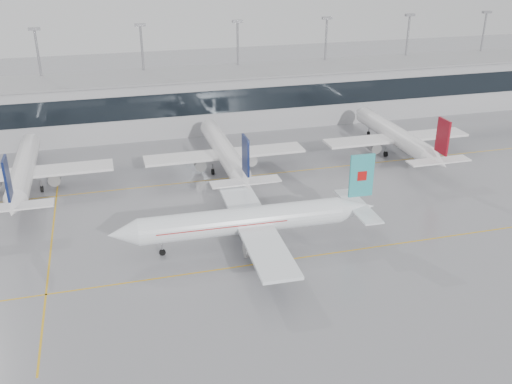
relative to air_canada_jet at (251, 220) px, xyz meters
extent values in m
plane|color=gray|center=(2.56, -5.34, -3.89)|extent=(320.00, 320.00, 0.00)
cube|color=gold|center=(2.56, -5.34, -3.88)|extent=(120.00, 0.25, 0.01)
cube|color=gold|center=(2.56, 24.66, -3.88)|extent=(120.00, 0.25, 0.01)
cube|color=gold|center=(-27.44, 9.66, -3.88)|extent=(0.25, 60.00, 0.01)
cube|color=#A0A0A4|center=(2.56, 56.66, 2.11)|extent=(180.00, 15.00, 12.00)
cube|color=black|center=(2.56, 49.11, 3.61)|extent=(180.00, 0.20, 5.00)
cube|color=gray|center=(2.56, 56.66, 8.31)|extent=(182.00, 16.00, 0.40)
cylinder|color=gray|center=(-30.44, 62.66, 7.11)|extent=(0.50, 0.50, 22.00)
cube|color=gray|center=(-30.44, 62.66, 18.41)|extent=(2.40, 1.00, 0.60)
cylinder|color=gray|center=(-8.44, 62.66, 7.11)|extent=(0.50, 0.50, 22.00)
cube|color=gray|center=(-8.44, 62.66, 18.41)|extent=(2.40, 1.00, 0.60)
cylinder|color=gray|center=(13.56, 62.66, 7.11)|extent=(0.50, 0.50, 22.00)
cube|color=gray|center=(13.56, 62.66, 18.41)|extent=(2.40, 1.00, 0.60)
cylinder|color=gray|center=(35.56, 62.66, 7.11)|extent=(0.50, 0.50, 22.00)
cube|color=gray|center=(35.56, 62.66, 18.41)|extent=(2.40, 1.00, 0.60)
cylinder|color=gray|center=(57.56, 62.66, 7.11)|extent=(0.50, 0.50, 22.00)
cube|color=gray|center=(57.56, 62.66, 18.41)|extent=(2.40, 1.00, 0.60)
cylinder|color=gray|center=(79.56, 62.66, 7.11)|extent=(0.50, 0.50, 22.00)
cube|color=gray|center=(79.56, 62.66, 18.41)|extent=(2.40, 1.00, 0.60)
cylinder|color=white|center=(-1.27, 0.03, 0.07)|extent=(28.58, 4.50, 3.74)
cone|color=white|center=(-17.50, 0.47, 0.07)|extent=(4.10, 3.84, 3.74)
cone|color=white|center=(15.77, -0.42, 0.07)|extent=(5.70, 3.89, 3.74)
cube|color=white|center=(0.23, -0.01, -0.33)|extent=(5.83, 30.98, 0.45)
cube|color=white|center=(15.97, -0.43, 0.37)|extent=(3.12, 11.94, 0.25)
cube|color=teal|center=(16.17, -0.44, 5.12)|extent=(3.61, 0.45, 6.37)
cylinder|color=gray|center=(-0.39, -4.79, -1.83)|extent=(3.66, 2.20, 2.10)
cylinder|color=gray|center=(-0.14, 4.81, -1.83)|extent=(3.66, 2.20, 2.10)
cylinder|color=gray|center=(-12.50, 0.34, -2.62)|extent=(0.20, 0.20, 1.64)
cylinder|color=black|center=(-12.50, 0.34, -3.44)|extent=(0.91, 0.32, 0.90)
cylinder|color=gray|center=(1.16, -2.63, -2.52)|extent=(0.24, 0.24, 1.64)
cylinder|color=black|center=(1.16, -2.63, -3.34)|extent=(1.11, 0.48, 1.10)
cylinder|color=gray|center=(1.30, 2.57, -2.52)|extent=(0.24, 0.24, 1.64)
cylinder|color=black|center=(1.30, 2.57, -3.34)|extent=(1.11, 0.48, 1.10)
cube|color=#B70F0F|center=(16.17, -0.44, 5.14)|extent=(1.41, 0.49, 1.40)
cube|color=#B70F0F|center=(-4.26, 0.11, 0.27)|extent=(18.10, 4.26, 0.12)
cylinder|color=white|center=(-32.44, 29.66, -0.09)|extent=(3.59, 27.36, 3.59)
cone|color=white|center=(-32.44, 45.34, -0.09)|extent=(3.59, 4.00, 3.59)
cone|color=white|center=(-32.44, 13.18, -0.09)|extent=(3.59, 5.60, 3.59)
cube|color=white|center=(-32.44, 28.16, -0.49)|extent=(29.64, 5.00, 0.45)
cube|color=white|center=(-32.44, 12.98, 0.21)|extent=(11.40, 2.80, 0.25)
cube|color=#0D1844|center=(-32.44, 12.78, 4.77)|extent=(0.35, 3.60, 6.12)
cylinder|color=gray|center=(-27.64, 28.66, -1.99)|extent=(2.10, 3.60, 2.10)
cylinder|color=gray|center=(-32.44, 40.34, -2.66)|extent=(0.20, 0.20, 1.56)
cylinder|color=black|center=(-32.44, 40.34, -3.44)|extent=(0.30, 0.90, 0.90)
cylinder|color=gray|center=(-35.04, 27.16, -2.56)|extent=(0.24, 0.24, 1.56)
cylinder|color=black|center=(-35.04, 27.16, -3.34)|extent=(0.45, 1.10, 1.10)
cylinder|color=gray|center=(-29.84, 27.16, -2.56)|extent=(0.24, 0.24, 1.56)
cylinder|color=black|center=(-29.84, 27.16, -3.34)|extent=(0.45, 1.10, 1.10)
cylinder|color=white|center=(2.56, 29.66, -0.09)|extent=(3.59, 27.36, 3.59)
cone|color=white|center=(2.56, 45.34, -0.09)|extent=(3.59, 4.00, 3.59)
cone|color=white|center=(2.56, 13.18, -0.09)|extent=(3.59, 5.60, 3.59)
cube|color=white|center=(2.56, 28.16, -0.49)|extent=(29.64, 5.00, 0.45)
cube|color=white|center=(2.56, 12.98, 0.21)|extent=(11.40, 2.80, 0.25)
cube|color=#0D1844|center=(2.56, 12.78, 4.77)|extent=(0.35, 3.60, 6.12)
cylinder|color=gray|center=(-2.24, 28.66, -1.99)|extent=(2.10, 3.60, 2.10)
cylinder|color=gray|center=(7.36, 28.66, -1.99)|extent=(2.10, 3.60, 2.10)
cylinder|color=gray|center=(2.56, 40.34, -2.66)|extent=(0.20, 0.20, 1.56)
cylinder|color=black|center=(2.56, 40.34, -3.44)|extent=(0.30, 0.90, 0.90)
cylinder|color=gray|center=(-0.04, 27.16, -2.56)|extent=(0.24, 0.24, 1.56)
cylinder|color=black|center=(-0.04, 27.16, -3.34)|extent=(0.45, 1.10, 1.10)
cylinder|color=gray|center=(5.16, 27.16, -2.56)|extent=(0.24, 0.24, 1.56)
cylinder|color=black|center=(5.16, 27.16, -3.34)|extent=(0.45, 1.10, 1.10)
cylinder|color=white|center=(37.56, 29.66, -0.09)|extent=(3.59, 27.36, 3.59)
cone|color=white|center=(37.56, 45.34, -0.09)|extent=(3.59, 4.00, 3.59)
cone|color=white|center=(37.56, 13.18, -0.09)|extent=(3.59, 5.60, 3.59)
cube|color=white|center=(37.56, 28.16, -0.49)|extent=(29.64, 5.00, 0.45)
cube|color=white|center=(37.56, 12.98, 0.21)|extent=(11.40, 2.80, 0.25)
cube|color=maroon|center=(37.56, 12.78, 4.77)|extent=(0.35, 3.60, 6.12)
cylinder|color=gray|center=(32.76, 28.66, -1.99)|extent=(2.10, 3.60, 2.10)
cylinder|color=gray|center=(42.36, 28.66, -1.99)|extent=(2.10, 3.60, 2.10)
cylinder|color=gray|center=(37.56, 40.34, -2.66)|extent=(0.20, 0.20, 1.56)
cylinder|color=black|center=(37.56, 40.34, -3.44)|extent=(0.30, 0.90, 0.90)
cylinder|color=gray|center=(34.96, 27.16, -2.56)|extent=(0.24, 0.24, 1.56)
cylinder|color=black|center=(34.96, 27.16, -3.34)|extent=(0.45, 1.10, 1.10)
cylinder|color=gray|center=(40.16, 27.16, -2.56)|extent=(0.24, 0.24, 1.56)
cylinder|color=black|center=(40.16, 27.16, -3.34)|extent=(0.45, 1.10, 1.10)
camera|label=1|loc=(-18.13, -68.52, 36.11)|focal=40.00mm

